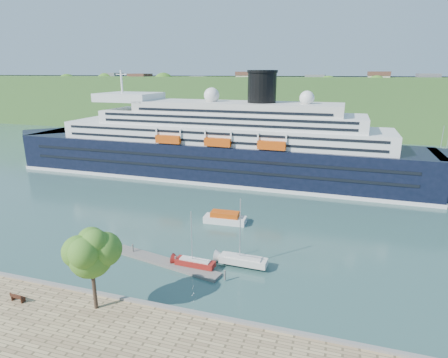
% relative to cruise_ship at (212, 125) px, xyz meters
% --- Properties ---
extents(ground, '(400.00, 400.00, 0.00)m').
position_rel_cruise_ship_xyz_m(ground, '(8.30, -55.75, -13.33)').
color(ground, '#2D514B').
rests_on(ground, ground).
extents(far_hillside, '(400.00, 50.00, 24.00)m').
position_rel_cruise_ship_xyz_m(far_hillside, '(8.30, 89.25, -1.33)').
color(far_hillside, '#3C6227').
rests_on(far_hillside, ground).
extents(quay_coping, '(220.00, 0.50, 0.30)m').
position_rel_cruise_ship_xyz_m(quay_coping, '(8.30, -55.95, -12.18)').
color(quay_coping, slate).
rests_on(quay_coping, promenade).
extents(cruise_ship, '(118.83, 18.07, 26.66)m').
position_rel_cruise_ship_xyz_m(cruise_ship, '(0.00, 0.00, 0.00)').
color(cruise_ship, black).
rests_on(cruise_ship, ground).
extents(park_bench, '(1.83, 0.84, 1.14)m').
position_rel_cruise_ship_xyz_m(park_bench, '(-2.63, -59.79, -11.76)').
color(park_bench, '#3E1D11').
rests_on(park_bench, promenade).
extents(promenade_tree, '(6.20, 6.20, 10.27)m').
position_rel_cruise_ship_xyz_m(promenade_tree, '(6.62, -58.22, -7.19)').
color(promenade_tree, '#396C1C').
rests_on(promenade_tree, promenade).
extents(floating_pontoon, '(17.67, 5.63, 0.39)m').
position_rel_cruise_ship_xyz_m(floating_pontoon, '(8.53, -45.20, -13.13)').
color(floating_pontoon, gray).
rests_on(floating_pontoon, ground).
extents(sailboat_red, '(6.22, 1.94, 7.96)m').
position_rel_cruise_ship_xyz_m(sailboat_red, '(13.18, -45.17, -9.35)').
color(sailboat_red, maroon).
rests_on(sailboat_red, ground).
extents(sailboat_white_far, '(7.39, 2.23, 9.48)m').
position_rel_cruise_ship_xyz_m(sailboat_white_far, '(19.43, -42.82, -8.59)').
color(sailboat_white_far, silver).
rests_on(sailboat_white_far, ground).
extents(tender_launch, '(7.72, 2.99, 2.10)m').
position_rel_cruise_ship_xyz_m(tender_launch, '(12.32, -28.53, -12.28)').
color(tender_launch, '#C7450B').
rests_on(tender_launch, ground).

